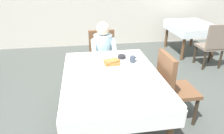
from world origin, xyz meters
name	(u,v)px	position (x,y,z in m)	size (l,w,h in m)	color
ground_plane	(112,124)	(0.00, 0.00, 0.00)	(14.00, 14.00, 0.00)	#474C47
dining_table_main	(111,80)	(0.00, 0.00, 0.65)	(1.12, 1.52, 0.74)	white
chair_diner	(102,54)	(0.02, 1.17, 0.53)	(0.44, 0.45, 0.93)	brown
diner_person	(103,50)	(0.02, 1.01, 0.67)	(0.40, 0.43, 1.12)	silver
chair_right_side	(172,84)	(0.77, 0.00, 0.53)	(0.45, 0.44, 0.93)	brown
plate_breakfast	(111,65)	(0.03, 0.21, 0.75)	(0.28, 0.28, 0.02)	white
breakfast_stack	(112,62)	(0.04, 0.22, 0.78)	(0.22, 0.17, 0.06)	#A36B33
cup_coffee	(133,59)	(0.32, 0.28, 0.78)	(0.11, 0.08, 0.08)	#333D4C
bowl_butter	(122,57)	(0.21, 0.44, 0.76)	(0.11, 0.11, 0.04)	black
syrup_pitcher	(94,61)	(-0.18, 0.32, 0.78)	(0.08, 0.08, 0.07)	silver
fork_left_of_plate	(97,67)	(-0.16, 0.19, 0.74)	(0.18, 0.01, 0.01)	silver
knife_right_of_plate	(127,65)	(0.22, 0.19, 0.74)	(0.20, 0.01, 0.01)	silver
spoon_near_edge	(113,78)	(0.00, -0.12, 0.74)	(0.15, 0.01, 0.01)	silver
napkin_folded	(86,74)	(-0.29, 0.01, 0.74)	(0.17, 0.12, 0.01)	white
background_table_far	(190,28)	(2.30, 2.39, 0.62)	(0.92, 1.12, 0.74)	silver
background_chair_empty	(213,43)	(2.30, 1.44, 0.53)	(0.44, 0.45, 0.93)	#7A6B5B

